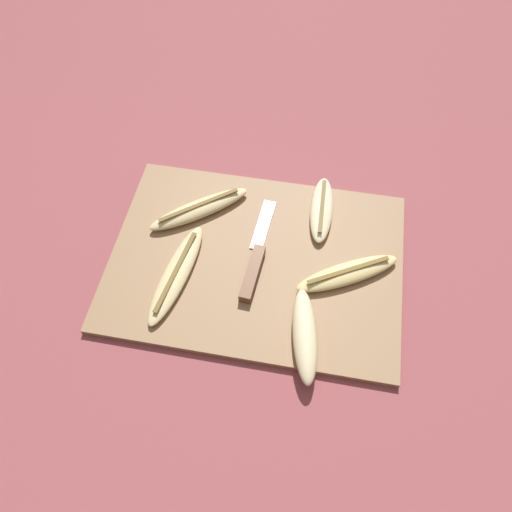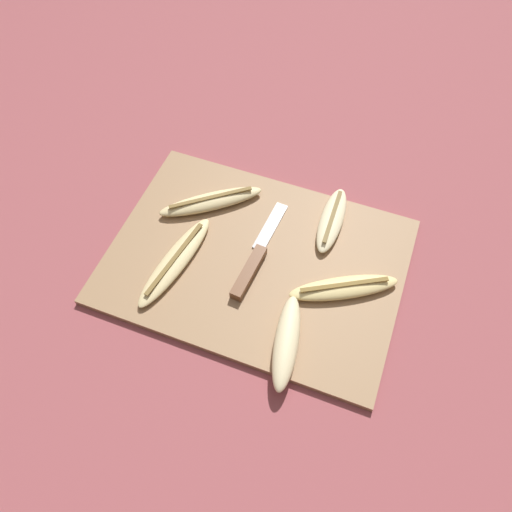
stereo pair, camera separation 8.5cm
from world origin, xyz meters
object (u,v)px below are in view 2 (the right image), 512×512
Objects in this scene: knife at (251,264)px; banana_golden_short at (344,288)px; banana_cream_curved at (286,342)px; banana_mellow_near at (175,261)px; banana_ripe_center at (211,201)px; banana_pale_long at (332,220)px.

knife is 1.21× the size of banana_golden_short.
banana_cream_curved reaches higher than banana_golden_short.
banana_mellow_near is 1.17× the size of banana_ripe_center.
banana_ripe_center reaches higher than banana_mellow_near.
banana_golden_short is (0.16, 0.01, 0.00)m from knife.
banana_cream_curved reaches higher than banana_ripe_center.
banana_pale_long reaches higher than knife.
banana_cream_curved is (0.23, -0.08, 0.01)m from banana_mellow_near.
banana_pale_long is at bearing 9.99° from banana_ripe_center.
banana_mellow_near is 0.14m from banana_ripe_center.
banana_golden_short reaches higher than banana_mellow_near.
banana_ripe_center is at bearing 87.48° from banana_mellow_near.
banana_cream_curved is 0.14m from banana_golden_short.
knife is 1.44× the size of banana_pale_long.
banana_golden_short is (0.28, -0.09, -0.00)m from banana_ripe_center.
banana_mellow_near is at bearing -141.73° from banana_pale_long.
knife is 0.17m from banana_pale_long.
banana_cream_curved is (0.00, -0.25, 0.01)m from banana_pale_long.
banana_pale_long reaches higher than banana_mellow_near.
banana_pale_long is 0.14m from banana_golden_short.
knife is at bearing -40.11° from banana_ripe_center.
knife is 1.04× the size of banana_mellow_near.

